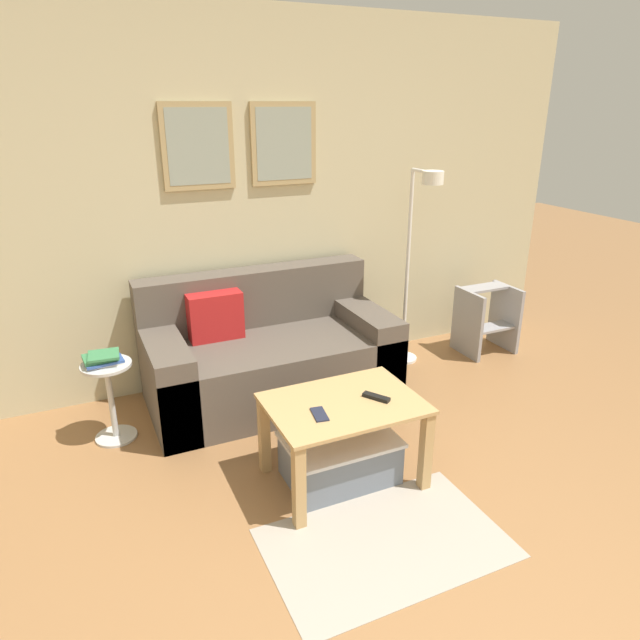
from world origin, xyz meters
The scene contains 11 objects.
wall_back centered at (0.00, 2.95, 1.28)m, with size 5.60×0.09×2.55m.
area_rug centered at (0.11, 0.90, 0.00)m, with size 1.12×0.71×0.01m, color #A39989.
couch centered at (0.11, 2.51, 0.30)m, with size 1.66×0.84×0.85m.
coffee_table centered at (0.15, 1.43, 0.38)m, with size 0.80×0.58×0.48m.
storage_bin centered at (0.14, 1.44, 0.13)m, with size 0.60×0.42×0.26m.
floor_lamp centered at (1.30, 2.51, 0.92)m, with size 0.23×0.44×1.51m.
side_table centered at (-0.94, 2.38, 0.30)m, with size 0.29×0.29×0.50m.
book_stack centered at (-0.96, 2.39, 0.54)m, with size 0.23×0.18×0.07m.
remote_control centered at (0.32, 1.39, 0.49)m, with size 0.04×0.15×0.02m, color black.
cell_phone centered at (-0.02, 1.36, 0.48)m, with size 0.07×0.14×0.01m, color #1E2338.
step_stool centered at (2.01, 2.50, 0.29)m, with size 0.42×0.36×0.54m.
Camera 1 is at (-1.06, -0.91, 1.95)m, focal length 32.00 mm.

